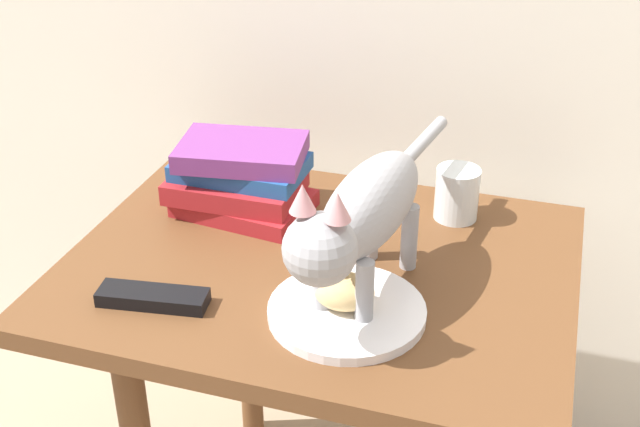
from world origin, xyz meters
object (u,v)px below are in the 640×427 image
object	(u,v)px
book_stack	(241,178)
candle_jar	(457,196)
bread_roll	(344,291)
plate	(347,311)
side_table	(320,311)
tv_remote	(153,297)
cat	(362,215)

from	to	relation	value
book_stack	candle_jar	size ratio (longest dim) A/B	2.66
bread_roll	book_stack	bearing A→B (deg)	135.87
plate	bread_roll	world-z (taller)	bread_roll
plate	candle_jar	xyz separation A→B (m)	(0.09, 0.31, 0.03)
side_table	book_stack	bearing A→B (deg)	146.28
plate	book_stack	distance (m)	0.34
side_table	tv_remote	world-z (taller)	tv_remote
plate	book_stack	world-z (taller)	book_stack
candle_jar	side_table	bearing A→B (deg)	-131.64
bread_roll	book_stack	xyz separation A→B (m)	(-0.24, 0.23, 0.02)
plate	book_stack	size ratio (longest dim) A/B	0.93
candle_jar	tv_remote	bearing A→B (deg)	-134.47
bread_roll	book_stack	size ratio (longest dim) A/B	0.35
book_stack	plate	bearing A→B (deg)	-43.57
bread_roll	cat	bearing A→B (deg)	77.13
side_table	cat	distance (m)	0.25
plate	tv_remote	distance (m)	0.26
bread_roll	tv_remote	bearing A→B (deg)	-168.79
cat	candle_jar	world-z (taller)	cat
bread_roll	candle_jar	distance (m)	0.32
candle_jar	tv_remote	distance (m)	0.50
plate	bread_roll	xyz separation A→B (m)	(-0.00, -0.00, 0.03)
bread_roll	book_stack	distance (m)	0.33
plate	book_stack	xyz separation A→B (m)	(-0.24, 0.23, 0.05)
tv_remote	cat	bearing A→B (deg)	11.49
plate	tv_remote	size ratio (longest dim) A/B	1.41
plate	bread_roll	distance (m)	0.03
bread_roll	candle_jar	xyz separation A→B (m)	(0.10, 0.31, -0.00)
tv_remote	bread_roll	bearing A→B (deg)	3.14
tv_remote	candle_jar	bearing A→B (deg)	37.46
book_stack	tv_remote	bearing A→B (deg)	-93.11
plate	cat	bearing A→B (deg)	81.79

